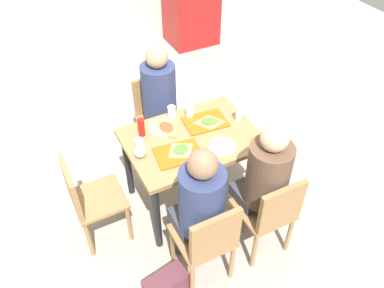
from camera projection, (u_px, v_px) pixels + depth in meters
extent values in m
cube|color=#9E998E|center=(192.00, 198.00, 3.71)|extent=(10.00, 10.00, 0.02)
cube|color=#9E7247|center=(192.00, 139.00, 3.21)|extent=(1.09, 0.79, 0.04)
cylinder|color=black|center=(157.00, 218.00, 3.08)|extent=(0.06, 0.06, 0.72)
cylinder|color=black|center=(258.00, 177.00, 3.41)|extent=(0.06, 0.06, 0.72)
cylinder|color=black|center=(128.00, 165.00, 3.52)|extent=(0.06, 0.06, 0.72)
cylinder|color=black|center=(220.00, 134.00, 3.85)|extent=(0.06, 0.06, 0.72)
cube|color=#9E7247|center=(202.00, 236.00, 2.86)|extent=(0.40, 0.40, 0.03)
cube|color=#9E7247|center=(216.00, 237.00, 2.60)|extent=(0.38, 0.04, 0.40)
cylinder|color=#9E7247|center=(173.00, 245.00, 3.07)|extent=(0.04, 0.04, 0.43)
cylinder|color=#9E7247|center=(210.00, 228.00, 3.18)|extent=(0.04, 0.04, 0.43)
cylinder|color=#9E7247|center=(192.00, 280.00, 2.84)|extent=(0.04, 0.04, 0.43)
cylinder|color=#9E7247|center=(232.00, 261.00, 2.96)|extent=(0.04, 0.04, 0.43)
cube|color=#9E7247|center=(263.00, 209.00, 3.05)|extent=(0.40, 0.40, 0.03)
cube|color=#9E7247|center=(281.00, 208.00, 2.78)|extent=(0.38, 0.04, 0.40)
cylinder|color=#9E7247|center=(231.00, 219.00, 3.25)|extent=(0.04, 0.04, 0.43)
cylinder|color=#9E7247|center=(265.00, 205.00, 3.37)|extent=(0.04, 0.04, 0.43)
cylinder|color=#9E7247|center=(254.00, 251.00, 3.03)|extent=(0.04, 0.04, 0.43)
cylinder|color=#9E7247|center=(289.00, 234.00, 3.14)|extent=(0.04, 0.04, 0.43)
cube|color=#9E7247|center=(160.00, 121.00, 3.87)|extent=(0.40, 0.40, 0.03)
cube|color=#9E7247|center=(152.00, 94.00, 3.85)|extent=(0.38, 0.04, 0.40)
cylinder|color=#9E7247|center=(183.00, 143.00, 3.97)|extent=(0.04, 0.04, 0.43)
cylinder|color=#9E7247|center=(153.00, 153.00, 3.85)|extent=(0.04, 0.04, 0.43)
cylinder|color=#9E7247|center=(169.00, 125.00, 4.20)|extent=(0.04, 0.04, 0.43)
cylinder|color=#9E7247|center=(140.00, 134.00, 4.08)|extent=(0.04, 0.04, 0.43)
cube|color=#9E7247|center=(99.00, 199.00, 3.13)|extent=(0.40, 0.40, 0.03)
cube|color=#9E7247|center=(71.00, 188.00, 2.92)|extent=(0.04, 0.38, 0.40)
cylinder|color=#9E7247|center=(116.00, 195.00, 3.45)|extent=(0.04, 0.04, 0.43)
cylinder|color=#9E7247|center=(129.00, 223.00, 3.22)|extent=(0.04, 0.04, 0.43)
cylinder|color=#9E7247|center=(78.00, 209.00, 3.33)|extent=(0.04, 0.04, 0.43)
cylinder|color=#9E7247|center=(89.00, 239.00, 3.11)|extent=(0.04, 0.04, 0.43)
cylinder|color=#383842|center=(179.00, 234.00, 3.13)|extent=(0.10, 0.10, 0.46)
cylinder|color=#383842|center=(197.00, 226.00, 3.18)|extent=(0.10, 0.10, 0.46)
cube|color=#383842|center=(194.00, 218.00, 2.90)|extent=(0.32, 0.28, 0.10)
cylinder|color=navy|center=(202.00, 201.00, 2.62)|extent=(0.32, 0.32, 0.52)
sphere|color=#8C664C|center=(203.00, 164.00, 2.39)|extent=(0.20, 0.20, 0.20)
cylinder|color=#383842|center=(237.00, 209.00, 3.31)|extent=(0.10, 0.10, 0.46)
cylinder|color=#383842|center=(252.00, 203.00, 3.37)|extent=(0.10, 0.10, 0.46)
cube|color=#383842|center=(255.00, 192.00, 3.09)|extent=(0.32, 0.28, 0.10)
cylinder|color=brown|center=(268.00, 174.00, 2.81)|extent=(0.32, 0.32, 0.52)
sphere|color=#DBAD89|center=(275.00, 138.00, 2.58)|extent=(0.20, 0.20, 0.20)
cylinder|color=#383842|center=(178.00, 148.00, 3.89)|extent=(0.10, 0.10, 0.46)
cylinder|color=#383842|center=(163.00, 153.00, 3.83)|extent=(0.10, 0.10, 0.46)
cube|color=#383842|center=(165.00, 123.00, 3.74)|extent=(0.32, 0.28, 0.10)
cylinder|color=navy|center=(159.00, 91.00, 3.61)|extent=(0.32, 0.32, 0.52)
sphere|color=tan|center=(157.00, 57.00, 3.38)|extent=(0.20, 0.20, 0.20)
cube|color=#D85914|center=(178.00, 154.00, 3.04)|extent=(0.39, 0.30, 0.02)
cube|color=#D85914|center=(205.00, 122.00, 3.34)|extent=(0.38, 0.29, 0.02)
cylinder|color=white|center=(163.00, 128.00, 3.28)|extent=(0.22, 0.22, 0.01)
cylinder|color=white|center=(222.00, 146.00, 3.11)|extent=(0.22, 0.22, 0.01)
pyramid|color=#DBAD60|center=(181.00, 150.00, 3.05)|extent=(0.21, 0.19, 0.01)
ellipsoid|color=#4C7233|center=(181.00, 149.00, 3.04)|extent=(0.15, 0.14, 0.01)
pyramid|color=tan|center=(210.00, 122.00, 3.32)|extent=(0.25, 0.21, 0.01)
ellipsoid|color=#4C7233|center=(210.00, 121.00, 3.31)|extent=(0.17, 0.15, 0.01)
pyramid|color=tan|center=(166.00, 128.00, 3.27)|extent=(0.18, 0.23, 0.01)
ellipsoid|color=#B74723|center=(166.00, 127.00, 3.26)|extent=(0.12, 0.16, 0.01)
cylinder|color=white|center=(172.00, 111.00, 3.38)|extent=(0.07, 0.07, 0.10)
cylinder|color=white|center=(215.00, 157.00, 2.95)|extent=(0.07, 0.07, 0.10)
cylinder|color=white|center=(140.00, 144.00, 3.06)|extent=(0.07, 0.07, 0.10)
cylinder|color=white|center=(190.00, 112.00, 3.37)|extent=(0.07, 0.07, 0.10)
cylinder|color=#B7BCC6|center=(239.00, 114.00, 3.33)|extent=(0.07, 0.07, 0.12)
cylinder|color=red|center=(141.00, 127.00, 3.17)|extent=(0.06, 0.06, 0.16)
sphere|color=silver|center=(140.00, 152.00, 2.99)|extent=(0.10, 0.10, 0.10)
cube|color=#592D38|center=(166.00, 288.00, 2.88)|extent=(0.34, 0.21, 0.28)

